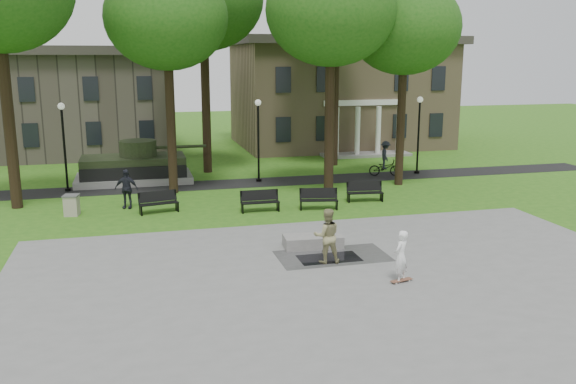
% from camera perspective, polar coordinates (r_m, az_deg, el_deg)
% --- Properties ---
extents(ground, '(120.00, 120.00, 0.00)m').
position_cam_1_polar(ground, '(23.69, 2.14, -4.83)').
color(ground, '#2C6116').
rests_on(ground, ground).
extents(plaza, '(22.00, 16.00, 0.02)m').
position_cam_1_polar(plaza, '(19.22, 6.43, -9.08)').
color(plaza, gray).
rests_on(plaza, ground).
extents(footpath, '(44.00, 2.60, 0.01)m').
position_cam_1_polar(footpath, '(35.00, -3.45, 0.86)').
color(footpath, black).
rests_on(footpath, ground).
extents(building_right, '(17.00, 12.00, 8.60)m').
position_cam_1_polar(building_right, '(50.50, 4.72, 9.39)').
color(building_right, '#9E8460').
rests_on(building_right, ground).
extents(building_left, '(15.00, 10.00, 7.20)m').
position_cam_1_polar(building_left, '(48.50, -19.91, 7.68)').
color(building_left, '#4C443D').
rests_on(building_left, ground).
extents(tree_1, '(6.20, 6.20, 11.63)m').
position_cam_1_polar(tree_1, '(32.28, -11.30, 15.65)').
color(tree_1, black).
rests_on(tree_1, ground).
extents(tree_2, '(6.60, 6.60, 12.16)m').
position_cam_1_polar(tree_2, '(31.85, 4.05, 16.55)').
color(tree_2, black).
rests_on(tree_2, ground).
extents(tree_3, '(6.00, 6.00, 11.19)m').
position_cam_1_polar(tree_3, '(34.40, 10.86, 14.86)').
color(tree_3, black).
rests_on(tree_3, ground).
extents(tree_5, '(6.40, 6.40, 12.44)m').
position_cam_1_polar(tree_5, '(40.40, 4.54, 16.18)').
color(tree_5, black).
rests_on(tree_5, ground).
extents(lamp_left, '(0.36, 0.36, 4.73)m').
position_cam_1_polar(lamp_left, '(34.41, -20.24, 4.62)').
color(lamp_left, black).
rests_on(lamp_left, ground).
extents(lamp_mid, '(0.36, 0.36, 4.73)m').
position_cam_1_polar(lamp_mid, '(34.94, -2.79, 5.48)').
color(lamp_mid, black).
rests_on(lamp_mid, ground).
extents(lamp_right, '(0.36, 0.36, 4.73)m').
position_cam_1_polar(lamp_right, '(38.21, 12.13, 5.82)').
color(lamp_right, black).
rests_on(lamp_right, ground).
extents(tank_monument, '(7.45, 3.40, 2.40)m').
position_cam_1_polar(tank_monument, '(36.20, -14.17, 2.27)').
color(tank_monument, gray).
rests_on(tank_monument, ground).
extents(puddle, '(2.20, 1.20, 0.00)m').
position_cam_1_polar(puddle, '(21.96, 3.87, -6.20)').
color(puddle, black).
rests_on(puddle, plaza).
extents(concrete_block, '(2.27, 1.16, 0.45)m').
position_cam_1_polar(concrete_block, '(23.13, 2.35, -4.62)').
color(concrete_block, gray).
rests_on(concrete_block, plaza).
extents(skateboard, '(0.81, 0.38, 0.07)m').
position_cam_1_polar(skateboard, '(20.01, 10.57, -8.18)').
color(skateboard, brown).
rests_on(skateboard, plaza).
extents(skateboarder, '(0.73, 0.70, 1.69)m').
position_cam_1_polar(skateboarder, '(19.80, 10.51, -5.92)').
color(skateboarder, white).
rests_on(skateboarder, plaza).
extents(friend_watching, '(1.03, 0.85, 1.94)m').
position_cam_1_polar(friend_watching, '(21.24, 3.66, -4.11)').
color(friend_watching, '#928D5E').
rests_on(friend_watching, plaza).
extents(pedestrian_walker, '(1.19, 0.77, 1.89)m').
position_cam_1_polar(pedestrian_walker, '(29.91, -14.89, 0.29)').
color(pedestrian_walker, black).
rests_on(pedestrian_walker, ground).
extents(cyclist, '(2.02, 1.21, 2.13)m').
position_cam_1_polar(cyclist, '(37.35, 9.08, 2.82)').
color(cyclist, black).
rests_on(cyclist, ground).
extents(park_bench_0, '(1.85, 0.87, 1.00)m').
position_cam_1_polar(park_bench_0, '(28.79, -12.01, -0.88)').
color(park_bench_0, black).
rests_on(park_bench_0, ground).
extents(park_bench_1, '(1.81, 0.55, 1.00)m').
position_cam_1_polar(park_bench_1, '(28.41, -2.66, -0.80)').
color(park_bench_1, black).
rests_on(park_bench_1, ground).
extents(park_bench_2, '(1.85, 0.87, 1.00)m').
position_cam_1_polar(park_bench_2, '(28.83, 2.84, -0.60)').
color(park_bench_2, black).
rests_on(park_bench_2, ground).
extents(park_bench_3, '(1.84, 0.73, 1.00)m').
position_cam_1_polar(park_bench_3, '(30.62, 7.17, 0.09)').
color(park_bench_3, black).
rests_on(park_bench_3, ground).
extents(trash_bin, '(0.77, 0.77, 0.96)m').
position_cam_1_polar(trash_bin, '(29.35, -19.59, -1.16)').
color(trash_bin, '#A7A189').
rests_on(trash_bin, ground).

